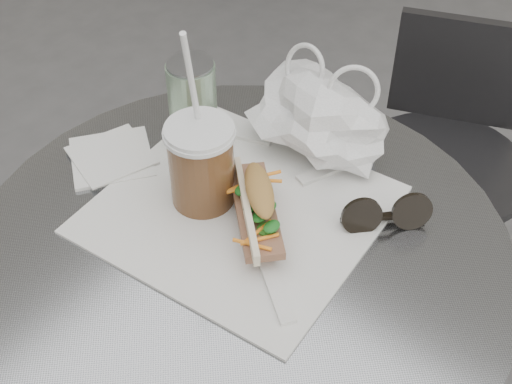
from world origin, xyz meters
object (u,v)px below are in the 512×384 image
Objects in this scene: sunglasses at (386,215)px; iced_coffee at (201,164)px; banh_mi at (257,206)px; drink_can at (193,103)px; chair_far at (434,196)px; cafe_table at (242,357)px.

iced_coffee is at bearing 160.55° from sunglasses.
banh_mi is 0.22m from drink_can.
banh_mi is 0.10m from iced_coffee.
chair_far is at bearing 57.15° from sunglasses.
iced_coffee is (-0.10, -0.65, 0.49)m from chair_far.
iced_coffee reaches higher than drink_can.
iced_coffee is 2.61× the size of sunglasses.
cafe_table is 2.61× the size of iced_coffee.
banh_mi is (-0.00, -0.64, 0.46)m from chair_far.
sunglasses is at bearing 81.10° from chair_far.
iced_coffee reaches higher than cafe_table.
iced_coffee is at bearing 159.71° from cafe_table.
sunglasses is at bearing 50.11° from cafe_table.
drink_can is at bearing 147.34° from cafe_table.
cafe_table reaches higher than chair_far.
iced_coffee is 0.27m from sunglasses.
cafe_table is 5.29× the size of drink_can.
cafe_table is at bearing 66.88° from chair_far.
banh_mi is at bearing -23.11° from drink_can.
banh_mi is 0.18m from sunglasses.
chair_far is 0.77m from drink_can.
banh_mi reaches higher than sunglasses.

